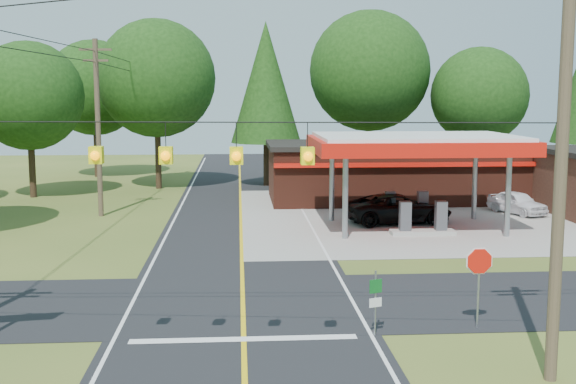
{
  "coord_description": "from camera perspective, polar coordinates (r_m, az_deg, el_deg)",
  "views": [
    {
      "loc": [
        -0.1,
        -23.45,
        6.99
      ],
      "look_at": [
        2.0,
        7.0,
        2.8
      ],
      "focal_mm": 45.0,
      "sensor_mm": 36.0,
      "label": 1
    }
  ],
  "objects": [
    {
      "name": "ground",
      "position": [
        24.47,
        -3.59,
        -8.8
      ],
      "size": [
        120.0,
        120.0,
        0.0
      ],
      "primitive_type": "plane",
      "color": "#43571E",
      "rests_on": "ground"
    },
    {
      "name": "cross_road",
      "position": [
        24.47,
        -3.59,
        -8.76
      ],
      "size": [
        70.0,
        7.0,
        0.02
      ],
      "primitive_type": "cube",
      "color": "black",
      "rests_on": "ground"
    },
    {
      "name": "sedan_car",
      "position": [
        44.02,
        17.66,
        -0.82
      ],
      "size": [
        5.03,
        5.03,
        1.32
      ],
      "primitive_type": "imported",
      "rotation": [
        0.0,
        0.0,
        0.38
      ],
      "color": "white",
      "rests_on": "ground"
    },
    {
      "name": "main_highway",
      "position": [
        24.47,
        -3.59,
        -8.77
      ],
      "size": [
        8.0,
        120.0,
        0.02
      ],
      "primitive_type": "cube",
      "color": "black",
      "rests_on": "ground"
    },
    {
      "name": "utility_pole_north",
      "position": [
        58.84,
        -10.23,
        5.51
      ],
      "size": [
        0.3,
        0.3,
        9.5
      ],
      "color": "#473828",
      "rests_on": "ground"
    },
    {
      "name": "suv_car",
      "position": [
        39.4,
        8.71,
        -1.32
      ],
      "size": [
        6.4,
        6.4,
        1.59
      ],
      "primitive_type": "imported",
      "rotation": [
        0.0,
        0.0,
        1.7
      ],
      "color": "black",
      "rests_on": "ground"
    },
    {
      "name": "overhead_beacons",
      "position": [
        17.49,
        -6.92,
        5.21
      ],
      "size": [
        17.04,
        2.04,
        1.03
      ],
      "color": "black",
      "rests_on": "ground"
    },
    {
      "name": "treeline_backdrop",
      "position": [
        47.47,
        -2.86,
        8.41
      ],
      "size": [
        70.27,
        51.59,
        13.3
      ],
      "color": "#332316",
      "rests_on": "ground"
    },
    {
      "name": "gas_canopy",
      "position": [
        37.67,
        10.06,
        3.55
      ],
      "size": [
        10.6,
        7.4,
        4.88
      ],
      "color": "gray",
      "rests_on": "ground"
    },
    {
      "name": "utility_pole_far_left",
      "position": [
        42.24,
        -14.78,
        5.13
      ],
      "size": [
        1.8,
        0.3,
        10.0
      ],
      "color": "#473828",
      "rests_on": "ground"
    },
    {
      "name": "lane_center_yellow",
      "position": [
        24.46,
        -3.59,
        -8.74
      ],
      "size": [
        0.15,
        110.0,
        0.0
      ],
      "primitive_type": "cube",
      "color": "yellow",
      "rests_on": "main_highway"
    },
    {
      "name": "utility_pole_near_right",
      "position": [
        18.15,
        20.87,
        4.05
      ],
      "size": [
        1.8,
        0.3,
        11.5
      ],
      "color": "#473828",
      "rests_on": "ground"
    },
    {
      "name": "route_sign_post",
      "position": [
        21.13,
        6.92,
        -8.3
      ],
      "size": [
        0.38,
        0.16,
        1.94
      ],
      "color": "gray",
      "rests_on": "ground"
    },
    {
      "name": "convenience_store",
      "position": [
        47.79,
        8.28,
        1.64
      ],
      "size": [
        16.4,
        7.55,
        3.8
      ],
      "color": "#532317",
      "rests_on": "ground"
    },
    {
      "name": "octagonal_stop_sign",
      "position": [
        22.24,
        14.87,
        -5.8
      ],
      "size": [
        0.86,
        0.11,
        2.49
      ],
      "color": "gray",
      "rests_on": "ground"
    }
  ]
}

